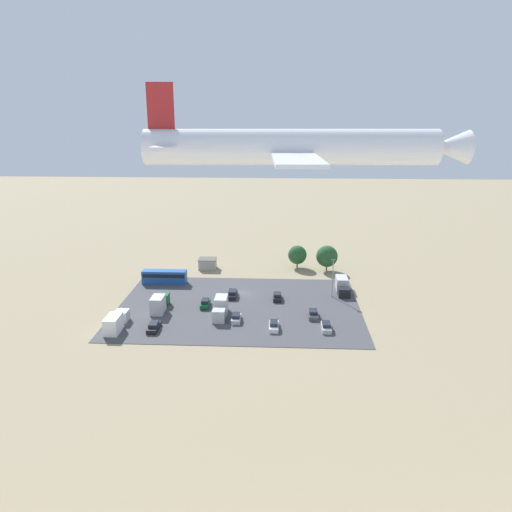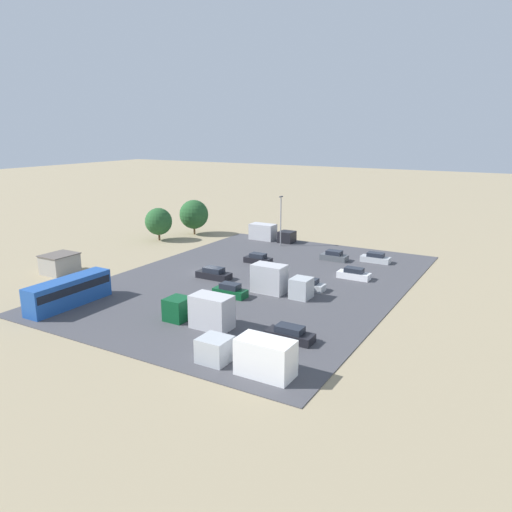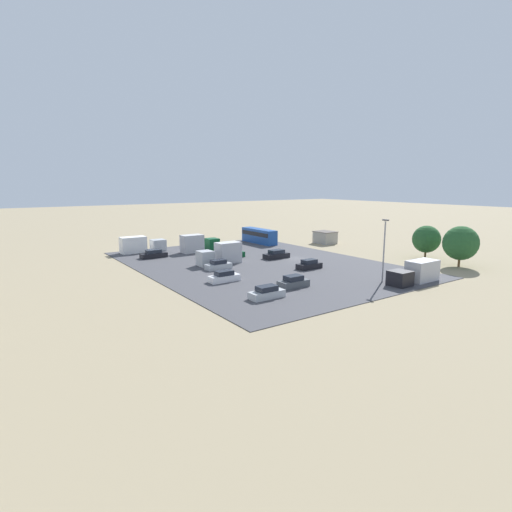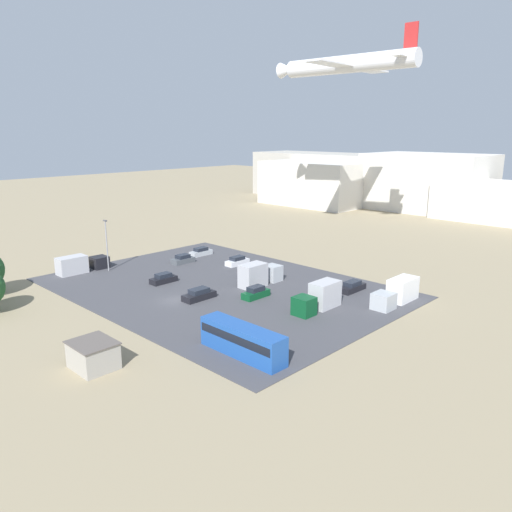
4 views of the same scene
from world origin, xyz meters
name	(u,v)px [view 4 (image 4 of 4)]	position (x,y,z in m)	size (l,w,h in m)	color
ground_plane	(177,301)	(0.00, 0.00, 0.00)	(400.00, 400.00, 0.00)	gray
parking_lot_surface	(220,288)	(0.00, 8.10, 0.04)	(50.75, 36.84, 0.08)	#424247
shed_building	(93,355)	(10.37, -17.90, 1.37)	(4.55, 3.91, 2.74)	#9E998E
bus	(242,340)	(18.94, -5.74, 1.80)	(10.50, 2.50, 3.20)	#1E4C9E
parked_car_0	(255,273)	(-0.11, 15.54, 0.69)	(1.71, 4.14, 1.47)	#ADB2B7
parked_car_1	(237,261)	(-7.57, 18.86, 0.71)	(1.75, 4.37, 1.51)	silver
parked_car_2	(199,295)	(1.90, 2.46, 0.72)	(1.94, 4.80, 1.55)	black
parked_car_3	(201,252)	(-17.43, 18.82, 0.70)	(1.75, 4.37, 1.48)	#ADB2B7
parked_car_4	(256,293)	(7.06, 8.45, 0.76)	(1.71, 4.19, 1.64)	#0C4723
parked_car_5	(183,259)	(-15.33, 12.97, 0.72)	(1.92, 4.10, 1.54)	#4C5156
parked_car_6	(163,279)	(-8.08, 3.63, 0.70)	(1.76, 4.17, 1.48)	black
parked_car_7	(352,287)	(15.05, 20.42, 0.69)	(1.82, 4.71, 1.47)	black
parked_truck_0	(397,292)	(22.28, 20.36, 1.51)	(2.51, 8.72, 3.13)	#ADB2B7
parked_truck_1	(80,264)	(-22.86, -2.47, 1.39)	(2.56, 8.51, 2.86)	black
parked_truck_2	(319,297)	(16.20, 10.94, 1.66)	(2.49, 7.62, 3.44)	#0C4723
parked_truck_3	(259,275)	(3.27, 12.97, 1.69)	(2.45, 7.55, 3.53)	#ADB2B7
light_pole_lot_centre	(107,243)	(-20.17, 1.17, 4.80)	(0.90, 0.28, 8.59)	gray
horizon_terminal_block	(324,175)	(-52.50, 103.86, 7.64)	(51.08, 19.18, 15.28)	#ADA89E
horizon_parking_garage	(428,182)	(-13.05, 101.52, 8.16)	(33.75, 22.59, 16.32)	silver
horizon_hangar_block	(319,183)	(-43.66, 89.47, 6.70)	(31.90, 23.43, 13.40)	silver
airplane	(344,65)	(-10.89, 53.29, 36.25)	(33.35, 27.27, 8.17)	white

